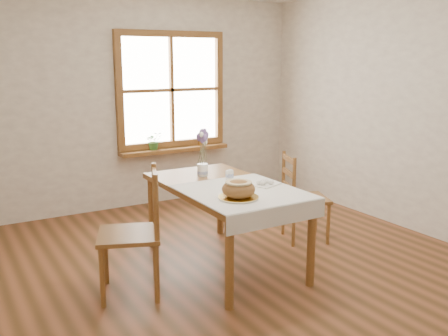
{
  "coord_description": "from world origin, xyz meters",
  "views": [
    {
      "loc": [
        -2.17,
        -3.38,
        1.84
      ],
      "look_at": [
        0.0,
        0.3,
        0.9
      ],
      "focal_mm": 40.0,
      "sensor_mm": 36.0,
      "label": 1
    }
  ],
  "objects_px": {
    "chair_left": "(129,233)",
    "bread_plate": "(238,198)",
    "flower_vase": "(203,171)",
    "chair_right": "(306,197)",
    "dining_table": "(224,194)"
  },
  "relations": [
    {
      "from": "chair_left",
      "to": "bread_plate",
      "type": "relative_size",
      "value": 3.28
    },
    {
      "from": "chair_left",
      "to": "flower_vase",
      "type": "xyz_separation_m",
      "value": [
        0.92,
        0.48,
        0.3
      ]
    },
    {
      "from": "chair_left",
      "to": "flower_vase",
      "type": "relative_size",
      "value": 8.99
    },
    {
      "from": "bread_plate",
      "to": "flower_vase",
      "type": "height_order",
      "value": "flower_vase"
    },
    {
      "from": "chair_left",
      "to": "flower_vase",
      "type": "height_order",
      "value": "chair_left"
    },
    {
      "from": "chair_left",
      "to": "bread_plate",
      "type": "distance_m",
      "value": 0.9
    },
    {
      "from": "chair_right",
      "to": "flower_vase",
      "type": "bearing_deg",
      "value": 98.31
    },
    {
      "from": "chair_right",
      "to": "dining_table",
      "type": "bearing_deg",
      "value": 117.74
    },
    {
      "from": "chair_left",
      "to": "bread_plate",
      "type": "height_order",
      "value": "chair_left"
    },
    {
      "from": "chair_left",
      "to": "flower_vase",
      "type": "bearing_deg",
      "value": 138.87
    },
    {
      "from": "dining_table",
      "to": "bread_plate",
      "type": "bearing_deg",
      "value": -107.38
    },
    {
      "from": "chair_left",
      "to": "chair_right",
      "type": "xyz_separation_m",
      "value": [
        1.99,
        0.25,
        -0.06
      ]
    },
    {
      "from": "dining_table",
      "to": "chair_left",
      "type": "bearing_deg",
      "value": -172.88
    },
    {
      "from": "dining_table",
      "to": "flower_vase",
      "type": "bearing_deg",
      "value": 93.09
    },
    {
      "from": "dining_table",
      "to": "chair_right",
      "type": "relative_size",
      "value": 1.77
    }
  ]
}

